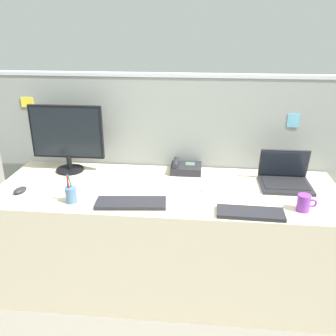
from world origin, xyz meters
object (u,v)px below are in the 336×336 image
object	(u,v)px
keyboard_main	(250,213)
coffee_mug	(304,203)
desktop_monitor	(67,135)
desk_phone	(185,168)
computer_mouse_right_hand	(20,190)
cell_phone_silver_slab	(204,187)
keyboard_spare	(131,203)
pen_cup	(71,194)
laptop	(285,177)

from	to	relation	value
keyboard_main	coffee_mug	bearing A→B (deg)	16.09
desktop_monitor	desk_phone	bearing A→B (deg)	3.32
computer_mouse_right_hand	cell_phone_silver_slab	bearing A→B (deg)	24.26
cell_phone_silver_slab	computer_mouse_right_hand	bearing A→B (deg)	-143.57
desk_phone	cell_phone_silver_slab	size ratio (longest dim) A/B	1.59
coffee_mug	keyboard_spare	bearing A→B (deg)	-178.42
keyboard_main	desktop_monitor	bearing A→B (deg)	158.05
pen_cup	cell_phone_silver_slab	distance (m)	0.83
computer_mouse_right_hand	keyboard_spare	bearing A→B (deg)	7.93
desktop_monitor	coffee_mug	world-z (taller)	desktop_monitor
desk_phone	computer_mouse_right_hand	distance (m)	1.10
desktop_monitor	cell_phone_silver_slab	world-z (taller)	desktop_monitor
keyboard_main	cell_phone_silver_slab	size ratio (longest dim) A/B	2.74
cell_phone_silver_slab	desktop_monitor	bearing A→B (deg)	-164.66
keyboard_spare	coffee_mug	world-z (taller)	coffee_mug
desk_phone	keyboard_main	bearing A→B (deg)	-55.75
desk_phone	computer_mouse_right_hand	size ratio (longest dim) A/B	2.15
pen_cup	keyboard_main	bearing A→B (deg)	-2.61
laptop	computer_mouse_right_hand	size ratio (longest dim) A/B	3.21
pen_cup	coffee_mug	world-z (taller)	pen_cup
keyboard_spare	cell_phone_silver_slab	xyz separation A→B (m)	(0.43, 0.28, -0.01)
desktop_monitor	keyboard_main	size ratio (longest dim) A/B	1.38
desk_phone	laptop	bearing A→B (deg)	-12.01
coffee_mug	desktop_monitor	bearing A→B (deg)	163.41
desktop_monitor	laptop	distance (m)	1.51
laptop	keyboard_main	distance (m)	0.52
desk_phone	cell_phone_silver_slab	xyz separation A→B (m)	(0.14, -0.25, -0.03)
laptop	computer_mouse_right_hand	bearing A→B (deg)	-169.94
computer_mouse_right_hand	coffee_mug	bearing A→B (deg)	12.99
desktop_monitor	desk_phone	distance (m)	0.86
desktop_monitor	laptop	size ratio (longest dim) A/B	1.60
desktop_monitor	laptop	world-z (taller)	desktop_monitor
keyboard_main	coffee_mug	size ratio (longest dim) A/B	3.32
desk_phone	coffee_mug	size ratio (longest dim) A/B	1.92
desktop_monitor	keyboard_main	world-z (taller)	desktop_monitor
keyboard_main	keyboard_spare	world-z (taller)	same
keyboard_main	computer_mouse_right_hand	distance (m)	1.42
pen_cup	cell_phone_silver_slab	bearing A→B (deg)	19.67
desk_phone	coffee_mug	xyz separation A→B (m)	(0.70, -0.50, 0.02)
computer_mouse_right_hand	cell_phone_silver_slab	world-z (taller)	computer_mouse_right_hand
pen_cup	cell_phone_silver_slab	world-z (taller)	pen_cup
keyboard_main	cell_phone_silver_slab	world-z (taller)	keyboard_main
desk_phone	keyboard_main	world-z (taller)	desk_phone
keyboard_main	cell_phone_silver_slab	xyz separation A→B (m)	(-0.26, 0.33, -0.01)
keyboard_spare	desk_phone	bearing A→B (deg)	55.96
keyboard_main	keyboard_spare	size ratio (longest dim) A/B	0.90
desk_phone	coffee_mug	world-z (taller)	coffee_mug
computer_mouse_right_hand	desk_phone	bearing A→B (deg)	38.54
keyboard_main	pen_cup	size ratio (longest dim) A/B	2.03
coffee_mug	cell_phone_silver_slab	bearing A→B (deg)	155.95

